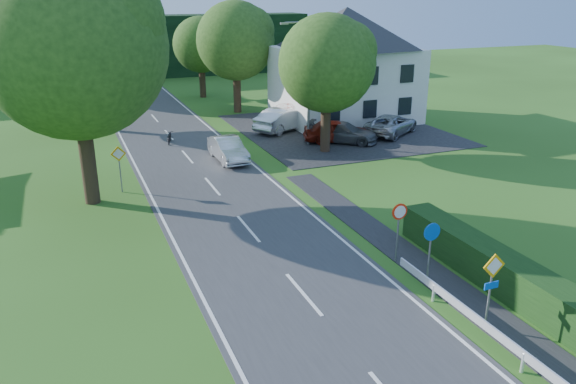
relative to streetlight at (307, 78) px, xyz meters
name	(u,v)px	position (x,y,z in m)	size (l,w,h in m)	color
road	(235,213)	(-8.06, -10.00, -4.44)	(7.00, 80.00, 0.04)	#373739
parking_pad	(338,130)	(3.94, 3.00, -4.44)	(14.00, 16.00, 0.04)	black
line_edge_left	(165,223)	(-11.31, -10.00, -4.42)	(0.12, 80.00, 0.01)	white
line_edge_right	(299,203)	(-4.81, -10.00, -4.42)	(0.12, 80.00, 0.01)	white
line_centre	(235,212)	(-8.06, -10.00, -4.42)	(0.12, 80.00, 0.01)	white
tree_main	(78,83)	(-14.06, -6.00, 1.36)	(9.40, 9.40, 11.64)	#234615
tree_left_far	(84,71)	(-13.06, 10.00, -0.17)	(7.00, 7.00, 8.58)	#234615
tree_right_far	(236,58)	(-1.06, 12.00, 0.08)	(7.40, 7.40, 9.09)	#234615
tree_left_back	(83,57)	(-12.56, 22.00, -0.43)	(6.60, 6.60, 8.07)	#234615
tree_right_back	(201,57)	(-2.06, 20.00, -0.68)	(6.20, 6.20, 7.56)	#234615
tree_right_mid	(326,85)	(0.44, -2.00, -0.17)	(7.00, 7.00, 8.58)	#234615
treeline_right	(186,45)	(-0.06, 36.00, -0.96)	(30.00, 5.00, 7.00)	black
house_white	(345,64)	(5.94, 6.00, -0.06)	(10.60, 8.40, 8.60)	silver
streetlight	(307,78)	(0.00, 0.00, 0.00)	(2.03, 0.18, 8.00)	slate
sign_priority_right	(492,278)	(-3.76, -22.02, -2.67)	(0.78, 0.09, 2.59)	slate
sign_roundabout	(431,242)	(-3.76, -19.02, -2.79)	(0.64, 0.08, 2.37)	slate
sign_speed_limit	(399,219)	(-3.76, -17.03, -2.70)	(0.64, 0.11, 2.37)	slate
sign_priority_left	(119,160)	(-12.56, -5.02, -2.75)	(0.78, 0.09, 2.44)	slate
moving_car	(228,149)	(-5.91, -1.70, -3.72)	(1.48, 4.25, 1.40)	silver
motorcycle	(170,136)	(-8.41, 3.76, -3.97)	(0.61, 1.74, 0.91)	black
parked_car_red	(336,131)	(2.15, -0.18, -3.67)	(1.78, 4.43, 1.51)	maroon
parked_car_silver_a	(284,119)	(0.07, 4.19, -3.58)	(1.78, 5.09, 1.68)	silver
parked_car_grey	(343,132)	(2.51, -0.44, -3.74)	(1.92, 4.72, 1.37)	#525357
parked_car_silver_b	(391,124)	(6.75, 0.27, -3.71)	(2.36, 5.11, 1.42)	#B1B1B9
parasol	(288,115)	(0.60, 4.66, -3.44)	(2.13, 2.18, 1.96)	red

